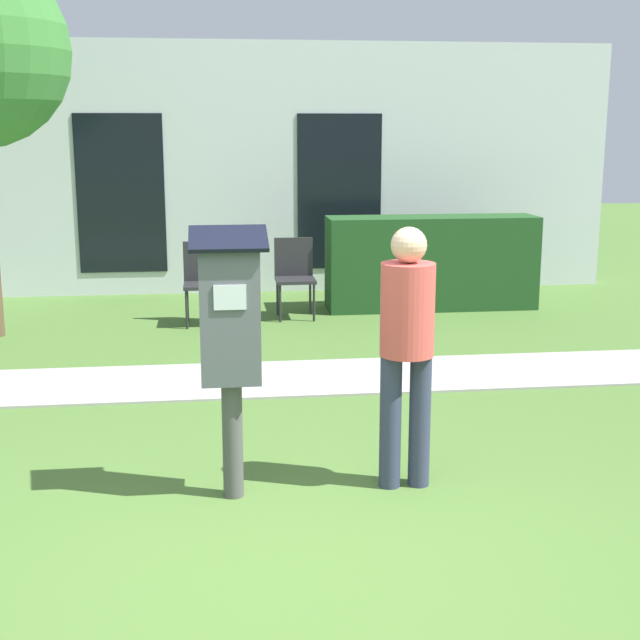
% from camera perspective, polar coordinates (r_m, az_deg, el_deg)
% --- Properties ---
extents(ground_plane, '(40.00, 40.00, 0.00)m').
position_cam_1_polar(ground_plane, '(4.61, -2.70, -15.40)').
color(ground_plane, '#476B2D').
extents(sidewalk, '(12.00, 1.10, 0.02)m').
position_cam_1_polar(sidewalk, '(7.70, -4.62, -3.82)').
color(sidewalk, '#A3A099').
rests_on(sidewalk, ground).
extents(building_facade, '(10.00, 0.26, 3.20)m').
position_cam_1_polar(building_facade, '(11.72, -5.72, 9.58)').
color(building_facade, silver).
rests_on(building_facade, ground).
extents(parking_meter, '(0.44, 0.31, 1.59)m').
position_cam_1_polar(parking_meter, '(5.09, -5.77, -0.55)').
color(parking_meter, '#4C4C4C').
rests_on(parking_meter, ground).
extents(person_standing, '(0.32, 0.32, 1.58)m').
position_cam_1_polar(person_standing, '(5.26, 5.58, -1.10)').
color(person_standing, '#333851').
rests_on(person_standing, ground).
extents(outdoor_chair_left, '(0.44, 0.44, 0.90)m').
position_cam_1_polar(outdoor_chair_left, '(9.89, -7.45, 2.81)').
color(outdoor_chair_left, '#262628').
rests_on(outdoor_chair_left, ground).
extents(outdoor_chair_middle, '(0.44, 0.44, 0.90)m').
position_cam_1_polar(outdoor_chair_middle, '(10.15, -1.64, 3.15)').
color(outdoor_chair_middle, '#262628').
rests_on(outdoor_chair_middle, ground).
extents(hedge_row, '(2.49, 0.60, 1.10)m').
position_cam_1_polar(hedge_row, '(10.71, 7.14, 3.66)').
color(hedge_row, '#1E471E').
rests_on(hedge_row, ground).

